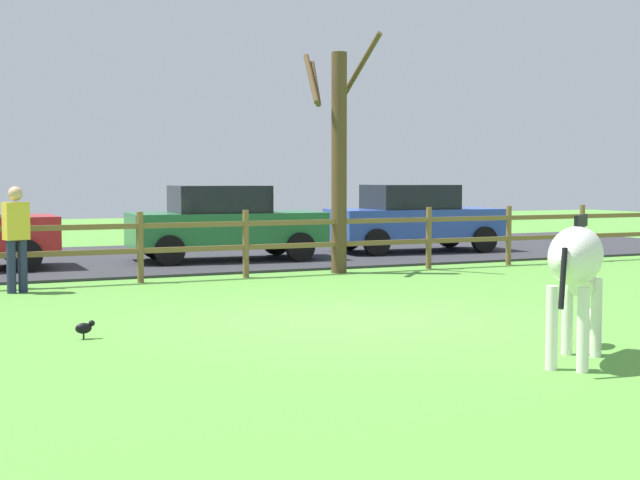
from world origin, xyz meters
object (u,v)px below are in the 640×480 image
Objects in this scene: bare_tree at (338,154)px; parked_car_green at (224,222)px; crow_on_grass at (85,328)px; visitor_left_of_tree at (16,234)px; parked_car_blue at (414,218)px; zebra at (577,266)px.

bare_tree is 1.08× the size of parked_car_green.
parked_car_green reaches higher than crow_on_grass.
bare_tree is at bearing 6.13° from visitor_left_of_tree.
crow_on_grass is 9.20m from parked_car_green.
parked_car_blue is (9.11, 8.36, 0.72)m from crow_on_grass.
parked_car_blue is at bearing 3.47° from parked_car_green.
parked_car_blue is at bearing 42.53° from crow_on_grass.
zebra is 0.97× the size of visitor_left_of_tree.
zebra is 0.38× the size of parked_car_green.
parked_car_green is at bearing 88.57° from zebra.
visitor_left_of_tree reaches higher than crow_on_grass.
parked_car_green is at bearing 113.08° from bare_tree.
parked_car_blue is (5.03, 11.59, -0.08)m from zebra.
bare_tree reaches higher than visitor_left_of_tree.
visitor_left_of_tree reaches higher than parked_car_green.
bare_tree is 2.71× the size of visitor_left_of_tree.
zebra is at bearing -61.21° from visitor_left_of_tree.
zebra is at bearing -91.43° from parked_car_green.
parked_car_blue is at bearing 66.54° from zebra.
zebra is at bearing -113.46° from parked_car_blue.
visitor_left_of_tree is (-0.19, 4.55, 0.78)m from crow_on_grass.
parked_car_green and parked_car_blue have the same top height.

